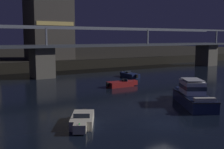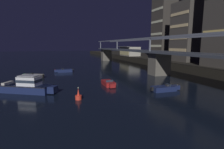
{
  "view_description": "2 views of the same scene",
  "coord_description": "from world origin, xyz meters",
  "px_view_note": "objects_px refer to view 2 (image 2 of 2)",
  "views": [
    {
      "loc": [
        -15.82,
        -17.34,
        7.32
      ],
      "look_at": [
        5.02,
        16.7,
        2.07
      ],
      "focal_mm": 44.86,
      "sensor_mm": 36.0,
      "label": 1
    },
    {
      "loc": [
        37.68,
        7.47,
        7.49
      ],
      "look_at": [
        7.94,
        17.84,
        2.19
      ],
      "focal_mm": 28.09,
      "sensor_mm": 36.0,
      "label": 2
    }
  ],
  "objects_px": {
    "tower_west_low": "(165,28)",
    "speedboat_mid_center": "(165,88)",
    "waterfront_pavilion": "(130,51)",
    "speedboat_near_right": "(64,71)",
    "speedboat_mid_left": "(109,83)",
    "river_bridge": "(159,57)",
    "tower_west_tall": "(195,32)",
    "channel_buoy": "(78,96)",
    "cabin_cruiser_near_left": "(28,86)",
    "speedboat_near_center": "(34,76)"
  },
  "relations": [
    {
      "from": "speedboat_mid_center",
      "to": "channel_buoy",
      "type": "height_order",
      "value": "channel_buoy"
    },
    {
      "from": "cabin_cruiser_near_left",
      "to": "speedboat_mid_center",
      "type": "bearing_deg",
      "value": 73.2
    },
    {
      "from": "tower_west_low",
      "to": "speedboat_mid_left",
      "type": "distance_m",
      "value": 52.05
    },
    {
      "from": "speedboat_mid_center",
      "to": "channel_buoy",
      "type": "xyz_separation_m",
      "value": [
        0.02,
        -14.22,
        0.06
      ]
    },
    {
      "from": "speedboat_mid_left",
      "to": "speedboat_mid_center",
      "type": "distance_m",
      "value": 10.18
    },
    {
      "from": "tower_west_tall",
      "to": "speedboat_mid_left",
      "type": "height_order",
      "value": "tower_west_tall"
    },
    {
      "from": "speedboat_mid_center",
      "to": "tower_west_low",
      "type": "bearing_deg",
      "value": 144.89
    },
    {
      "from": "cabin_cruiser_near_left",
      "to": "speedboat_near_center",
      "type": "xyz_separation_m",
      "value": [
        -13.58,
        -0.35,
        -0.64
      ]
    },
    {
      "from": "channel_buoy",
      "to": "speedboat_near_right",
      "type": "bearing_deg",
      "value": -179.97
    },
    {
      "from": "tower_west_tall",
      "to": "tower_west_low",
      "type": "bearing_deg",
      "value": 177.94
    },
    {
      "from": "speedboat_near_right",
      "to": "speedboat_mid_center",
      "type": "xyz_separation_m",
      "value": [
        26.56,
        14.24,
        0.0
      ]
    },
    {
      "from": "tower_west_tall",
      "to": "cabin_cruiser_near_left",
      "type": "bearing_deg",
      "value": -70.96
    },
    {
      "from": "tower_west_tall",
      "to": "speedboat_near_right",
      "type": "relative_size",
      "value": 3.74
    },
    {
      "from": "cabin_cruiser_near_left",
      "to": "channel_buoy",
      "type": "xyz_separation_m",
      "value": [
        6.43,
        7.0,
        -0.57
      ]
    },
    {
      "from": "waterfront_pavilion",
      "to": "speedboat_mid_left",
      "type": "relative_size",
      "value": 2.38
    },
    {
      "from": "tower_west_low",
      "to": "tower_west_tall",
      "type": "distance_m",
      "value": 17.85
    },
    {
      "from": "speedboat_mid_center",
      "to": "waterfront_pavilion",
      "type": "bearing_deg",
      "value": 160.67
    },
    {
      "from": "tower_west_low",
      "to": "waterfront_pavilion",
      "type": "distance_m",
      "value": 21.19
    },
    {
      "from": "speedboat_near_center",
      "to": "channel_buoy",
      "type": "height_order",
      "value": "channel_buoy"
    },
    {
      "from": "tower_west_low",
      "to": "speedboat_mid_left",
      "type": "relative_size",
      "value": 4.87
    },
    {
      "from": "tower_west_low",
      "to": "speedboat_near_center",
      "type": "distance_m",
      "value": 56.52
    },
    {
      "from": "river_bridge",
      "to": "tower_west_tall",
      "type": "distance_m",
      "value": 23.32
    },
    {
      "from": "speedboat_near_right",
      "to": "channel_buoy",
      "type": "relative_size",
      "value": 2.95
    },
    {
      "from": "tower_west_tall",
      "to": "speedboat_mid_left",
      "type": "bearing_deg",
      "value": -65.03
    },
    {
      "from": "speedboat_near_center",
      "to": "speedboat_near_right",
      "type": "distance_m",
      "value": 9.85
    },
    {
      "from": "cabin_cruiser_near_left",
      "to": "speedboat_near_center",
      "type": "distance_m",
      "value": 13.6
    },
    {
      "from": "river_bridge",
      "to": "speedboat_mid_center",
      "type": "distance_m",
      "value": 16.71
    },
    {
      "from": "river_bridge",
      "to": "speedboat_near_center",
      "type": "relative_size",
      "value": 19.68
    },
    {
      "from": "waterfront_pavilion",
      "to": "speedboat_near_right",
      "type": "height_order",
      "value": "waterfront_pavilion"
    },
    {
      "from": "speedboat_mid_left",
      "to": "channel_buoy",
      "type": "bearing_deg",
      "value": -44.25
    },
    {
      "from": "river_bridge",
      "to": "speedboat_near_right",
      "type": "xyz_separation_m",
      "value": [
        -12.61,
        -22.47,
        -4.11
      ]
    },
    {
      "from": "waterfront_pavilion",
      "to": "tower_west_tall",
      "type": "bearing_deg",
      "value": 13.42
    },
    {
      "from": "tower_west_low",
      "to": "tower_west_tall",
      "type": "xyz_separation_m",
      "value": [
        17.6,
        -0.63,
        -2.96
      ]
    },
    {
      "from": "waterfront_pavilion",
      "to": "speedboat_near_right",
      "type": "xyz_separation_m",
      "value": [
        30.87,
        -34.38,
        -4.02
      ]
    },
    {
      "from": "tower_west_low",
      "to": "speedboat_near_right",
      "type": "relative_size",
      "value": 4.88
    },
    {
      "from": "tower_west_low",
      "to": "tower_west_tall",
      "type": "height_order",
      "value": "tower_west_low"
    },
    {
      "from": "tower_west_low",
      "to": "river_bridge",
      "type": "bearing_deg",
      "value": -37.27
    },
    {
      "from": "tower_west_low",
      "to": "speedboat_mid_center",
      "type": "distance_m",
      "value": 52.21
    },
    {
      "from": "river_bridge",
      "to": "waterfront_pavilion",
      "type": "relative_size",
      "value": 7.71
    },
    {
      "from": "speedboat_near_right",
      "to": "tower_west_low",
      "type": "bearing_deg",
      "value": 108.61
    },
    {
      "from": "tower_west_tall",
      "to": "speedboat_mid_center",
      "type": "bearing_deg",
      "value": -50.26
    },
    {
      "from": "tower_west_low",
      "to": "speedboat_mid_center",
      "type": "xyz_separation_m",
      "value": [
        41.08,
        -28.88,
        -14.3
      ]
    },
    {
      "from": "speedboat_near_right",
      "to": "tower_west_tall",
      "type": "bearing_deg",
      "value": 85.86
    },
    {
      "from": "waterfront_pavilion",
      "to": "speedboat_mid_left",
      "type": "height_order",
      "value": "waterfront_pavilion"
    },
    {
      "from": "river_bridge",
      "to": "speedboat_mid_center",
      "type": "xyz_separation_m",
      "value": [
        13.95,
        -8.23,
        -4.11
      ]
    },
    {
      "from": "speedboat_near_right",
      "to": "speedboat_mid_left",
      "type": "height_order",
      "value": "same"
    },
    {
      "from": "waterfront_pavilion",
      "to": "channel_buoy",
      "type": "relative_size",
      "value": 7.05
    },
    {
      "from": "waterfront_pavilion",
      "to": "channel_buoy",
      "type": "bearing_deg",
      "value": -30.89
    },
    {
      "from": "river_bridge",
      "to": "channel_buoy",
      "type": "bearing_deg",
      "value": -58.11
    },
    {
      "from": "tower_west_tall",
      "to": "channel_buoy",
      "type": "relative_size",
      "value": 11.04
    }
  ]
}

